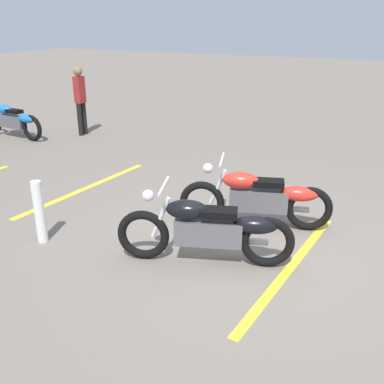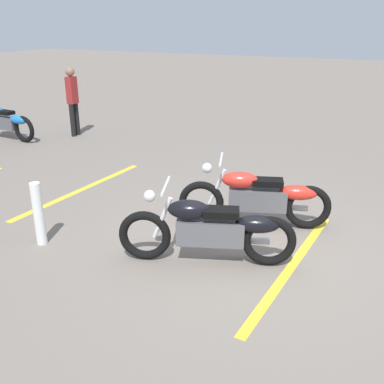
% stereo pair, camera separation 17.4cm
% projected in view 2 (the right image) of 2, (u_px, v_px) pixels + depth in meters
% --- Properties ---
extents(ground_plane, '(60.00, 60.00, 0.00)m').
position_uv_depth(ground_plane, '(250.00, 246.00, 6.10)').
color(ground_plane, slate).
extents(motorcycle_bright_foreground, '(2.15, 0.88, 1.04)m').
position_uv_depth(motorcycle_bright_foreground, '(258.00, 197.00, 6.52)').
color(motorcycle_bright_foreground, black).
rests_on(motorcycle_bright_foreground, ground).
extents(motorcycle_dark_foreground, '(2.14, 0.90, 1.04)m').
position_uv_depth(motorcycle_dark_foreground, '(211.00, 229.00, 5.54)').
color(motorcycle_dark_foreground, black).
rests_on(motorcycle_dark_foreground, ground).
extents(motorcycle_row_far_left, '(2.19, 0.36, 0.82)m').
position_uv_depth(motorcycle_row_far_left, '(4.00, 121.00, 11.27)').
color(motorcycle_row_far_left, black).
rests_on(motorcycle_row_far_left, ground).
extents(bystander_near_row, '(0.23, 0.29, 1.75)m').
position_uv_depth(bystander_near_row, '(73.00, 98.00, 11.39)').
color(bystander_near_row, black).
rests_on(bystander_near_row, ground).
extents(bollard_post, '(0.14, 0.14, 0.89)m').
position_uv_depth(bollard_post, '(38.00, 214.00, 6.01)').
color(bollard_post, white).
rests_on(bollard_post, ground).
extents(parking_stripe_near, '(0.42, 3.20, 0.01)m').
position_uv_depth(parking_stripe_near, '(292.00, 265.00, 5.62)').
color(parking_stripe_near, yellow).
rests_on(parking_stripe_near, ground).
extents(parking_stripe_mid, '(0.42, 3.20, 0.01)m').
position_uv_depth(parking_stripe_mid, '(82.00, 190.00, 8.07)').
color(parking_stripe_mid, yellow).
rests_on(parking_stripe_mid, ground).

